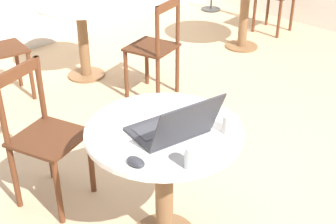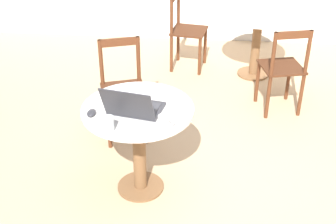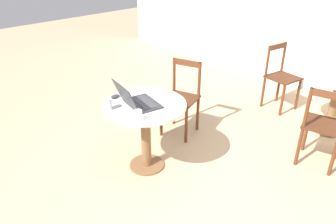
{
  "view_description": "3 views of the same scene",
  "coord_description": "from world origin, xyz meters",
  "px_view_note": "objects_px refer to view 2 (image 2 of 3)",
  "views": [
    {
      "loc": [
        -2.1,
        -1.34,
        1.95
      ],
      "look_at": [
        -0.49,
        0.26,
        0.67
      ],
      "focal_mm": 50.0,
      "sensor_mm": 36.0,
      "label": 1
    },
    {
      "loc": [
        -0.21,
        -2.73,
        2.4
      ],
      "look_at": [
        -0.5,
        0.31,
        0.57
      ],
      "focal_mm": 50.0,
      "sensor_mm": 36.0,
      "label": 2
    },
    {
      "loc": [
        1.49,
        -1.68,
        2.11
      ],
      "look_at": [
        -0.52,
        0.22,
        0.65
      ],
      "focal_mm": 35.0,
      "sensor_mm": 36.0,
      "label": 3
    }
  ],
  "objects_px": {
    "chair_far_left": "(186,31)",
    "mouse": "(91,113)",
    "cafe_table_far": "(258,28)",
    "laptop": "(134,107)",
    "mug": "(164,122)",
    "chair_near_back": "(123,90)",
    "cafe_table_near": "(138,127)",
    "chair_far_front": "(283,70)",
    "drinking_glass": "(109,124)"
  },
  "relations": [
    {
      "from": "chair_far_left",
      "to": "mouse",
      "type": "xyz_separation_m",
      "value": [
        -0.5,
        -2.36,
        0.3
      ]
    },
    {
      "from": "cafe_table_far",
      "to": "laptop",
      "type": "xyz_separation_m",
      "value": [
        -1.01,
        -2.18,
        0.21
      ]
    },
    {
      "from": "cafe_table_far",
      "to": "mug",
      "type": "xyz_separation_m",
      "value": [
        -0.79,
        -2.35,
        0.21
      ]
    },
    {
      "from": "chair_near_back",
      "to": "chair_far_left",
      "type": "distance_m",
      "value": 1.54
    },
    {
      "from": "cafe_table_near",
      "to": "chair_far_front",
      "type": "bearing_deg",
      "value": 47.75
    },
    {
      "from": "chair_far_front",
      "to": "drinking_glass",
      "type": "xyz_separation_m",
      "value": [
        -1.34,
        -1.63,
        0.34
      ]
    },
    {
      "from": "cafe_table_near",
      "to": "chair_far_left",
      "type": "height_order",
      "value": "chair_far_left"
    },
    {
      "from": "cafe_table_far",
      "to": "mouse",
      "type": "bearing_deg",
      "value": -120.22
    },
    {
      "from": "mug",
      "to": "drinking_glass",
      "type": "xyz_separation_m",
      "value": [
        -0.35,
        -0.07,
        0.01
      ]
    },
    {
      "from": "chair_far_left",
      "to": "chair_near_back",
      "type": "bearing_deg",
      "value": -107.37
    },
    {
      "from": "laptop",
      "to": "chair_near_back",
      "type": "bearing_deg",
      "value": 105.98
    },
    {
      "from": "cafe_table_near",
      "to": "mouse",
      "type": "xyz_separation_m",
      "value": [
        -0.3,
        -0.13,
        0.18
      ]
    },
    {
      "from": "chair_far_front",
      "to": "mouse",
      "type": "height_order",
      "value": "chair_far_front"
    },
    {
      "from": "cafe_table_far",
      "to": "mug",
      "type": "height_order",
      "value": "mug"
    },
    {
      "from": "chair_far_front",
      "to": "mouse",
      "type": "distance_m",
      "value": 2.1
    },
    {
      "from": "cafe_table_near",
      "to": "chair_far_front",
      "type": "height_order",
      "value": "chair_far_front"
    },
    {
      "from": "chair_far_front",
      "to": "laptop",
      "type": "relative_size",
      "value": 2.11
    },
    {
      "from": "cafe_table_near",
      "to": "mug",
      "type": "xyz_separation_m",
      "value": [
        0.21,
        -0.25,
        0.21
      ]
    },
    {
      "from": "drinking_glass",
      "to": "mouse",
      "type": "bearing_deg",
      "value": 130.58
    },
    {
      "from": "chair_far_front",
      "to": "cafe_table_far",
      "type": "bearing_deg",
      "value": 103.97
    },
    {
      "from": "chair_far_left",
      "to": "chair_far_front",
      "type": "bearing_deg",
      "value": -42.76
    },
    {
      "from": "chair_far_left",
      "to": "drinking_glass",
      "type": "height_order",
      "value": "chair_far_left"
    },
    {
      "from": "cafe_table_near",
      "to": "drinking_glass",
      "type": "distance_m",
      "value": 0.41
    },
    {
      "from": "cafe_table_far",
      "to": "laptop",
      "type": "height_order",
      "value": "laptop"
    },
    {
      "from": "chair_far_left",
      "to": "cafe_table_far",
      "type": "bearing_deg",
      "value": -9.17
    },
    {
      "from": "mug",
      "to": "drinking_glass",
      "type": "height_order",
      "value": "drinking_glass"
    },
    {
      "from": "cafe_table_near",
      "to": "cafe_table_far",
      "type": "xyz_separation_m",
      "value": [
        1.0,
        2.11,
        0.0
      ]
    },
    {
      "from": "chair_near_back",
      "to": "mouse",
      "type": "bearing_deg",
      "value": -92.95
    },
    {
      "from": "mouse",
      "to": "mug",
      "type": "xyz_separation_m",
      "value": [
        0.51,
        -0.12,
        0.03
      ]
    },
    {
      "from": "mouse",
      "to": "drinking_glass",
      "type": "xyz_separation_m",
      "value": [
        0.16,
        -0.19,
        0.04
      ]
    },
    {
      "from": "cafe_table_far",
      "to": "mouse",
      "type": "xyz_separation_m",
      "value": [
        -1.3,
        -2.23,
        0.18
      ]
    },
    {
      "from": "chair_near_back",
      "to": "chair_far_left",
      "type": "height_order",
      "value": "same"
    },
    {
      "from": "chair_near_back",
      "to": "drinking_glass",
      "type": "xyz_separation_m",
      "value": [
        0.12,
        -1.08,
        0.34
      ]
    },
    {
      "from": "chair_far_left",
      "to": "drinking_glass",
      "type": "bearing_deg",
      "value": -97.66
    },
    {
      "from": "chair_far_front",
      "to": "mug",
      "type": "xyz_separation_m",
      "value": [
        -0.98,
        -1.56,
        0.33
      ]
    },
    {
      "from": "laptop",
      "to": "cafe_table_near",
      "type": "bearing_deg",
      "value": 80.72
    },
    {
      "from": "chair_near_back",
      "to": "laptop",
      "type": "height_order",
      "value": "laptop"
    },
    {
      "from": "cafe_table_far",
      "to": "cafe_table_near",
      "type": "bearing_deg",
      "value": -115.4
    },
    {
      "from": "cafe_table_near",
      "to": "chair_far_left",
      "type": "relative_size",
      "value": 0.91
    },
    {
      "from": "cafe_table_near",
      "to": "mouse",
      "type": "height_order",
      "value": "mouse"
    },
    {
      "from": "cafe_table_far",
      "to": "chair_near_back",
      "type": "bearing_deg",
      "value": -133.15
    },
    {
      "from": "cafe_table_near",
      "to": "mug",
      "type": "distance_m",
      "value": 0.39
    },
    {
      "from": "chair_far_front",
      "to": "laptop",
      "type": "xyz_separation_m",
      "value": [
        -1.21,
        -1.4,
        0.33
      ]
    },
    {
      "from": "mouse",
      "to": "cafe_table_far",
      "type": "bearing_deg",
      "value": 59.78
    },
    {
      "from": "laptop",
      "to": "drinking_glass",
      "type": "xyz_separation_m",
      "value": [
        -0.13,
        -0.24,
        0.0
      ]
    },
    {
      "from": "chair_far_left",
      "to": "laptop",
      "type": "height_order",
      "value": "laptop"
    },
    {
      "from": "cafe_table_far",
      "to": "drinking_glass",
      "type": "relative_size",
      "value": 7.4
    },
    {
      "from": "chair_far_front",
      "to": "drinking_glass",
      "type": "distance_m",
      "value": 2.14
    },
    {
      "from": "mouse",
      "to": "mug",
      "type": "height_order",
      "value": "mug"
    },
    {
      "from": "cafe_table_far",
      "to": "chair_far_left",
      "type": "height_order",
      "value": "chair_far_left"
    }
  ]
}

